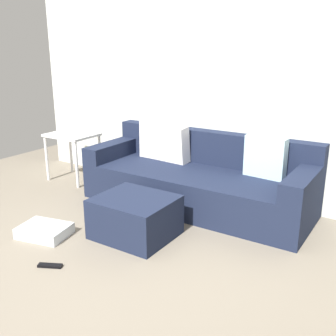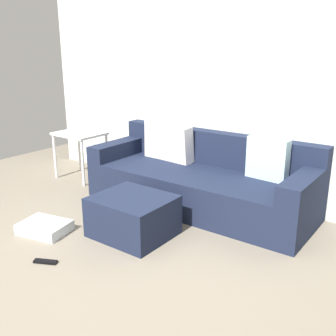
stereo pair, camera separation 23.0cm
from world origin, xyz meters
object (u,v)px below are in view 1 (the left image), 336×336
object	(u,v)px
storage_bin	(45,231)
side_table	(72,141)
remote_near_ottoman	(50,266)
couch_sectional	(198,179)
ottoman	(135,217)

from	to	relation	value
storage_bin	side_table	bearing A→B (deg)	126.02
remote_near_ottoman	side_table	bearing A→B (deg)	104.00
couch_sectional	ottoman	size ratio (longest dim) A/B	3.59
couch_sectional	ottoman	bearing A→B (deg)	-96.47
ottoman	storage_bin	world-z (taller)	ottoman
couch_sectional	storage_bin	size ratio (longest dim) A/B	5.58
couch_sectional	remote_near_ottoman	bearing A→B (deg)	-101.17
ottoman	side_table	xyz separation A→B (m)	(-1.69, 0.88, 0.34)
couch_sectional	side_table	xyz separation A→B (m)	(-1.81, -0.12, 0.23)
couch_sectional	remote_near_ottoman	world-z (taller)	couch_sectional
storage_bin	side_table	world-z (taller)	side_table
ottoman	remote_near_ottoman	size ratio (longest dim) A/B	3.55
ottoman	side_table	distance (m)	1.94
storage_bin	remote_near_ottoman	size ratio (longest dim) A/B	2.28
storage_bin	remote_near_ottoman	bearing A→B (deg)	-36.66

